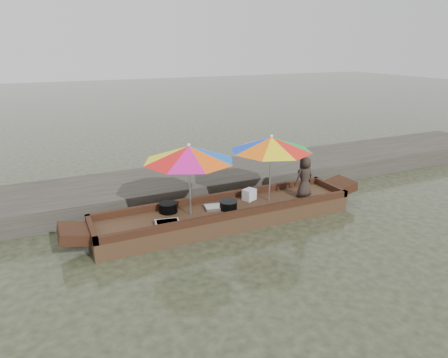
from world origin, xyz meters
name	(u,v)px	position (x,y,z in m)	size (l,w,h in m)	color
water	(226,223)	(0.00, 0.00, 0.00)	(80.00, 80.00, 0.00)	black
dock	(191,183)	(0.00, 2.20, 0.25)	(22.00, 2.20, 0.50)	#2D2B26
boat_hull	(226,215)	(0.00, 0.00, 0.17)	(5.81, 1.20, 0.35)	#3C2619
cooking_pot	(168,208)	(-1.22, 0.34, 0.45)	(0.39, 0.39, 0.21)	black
tray_crayfish	(167,224)	(-1.44, -0.32, 0.39)	(0.47, 0.33, 0.09)	silver
tray_scallop	(216,207)	(-0.21, 0.08, 0.38)	(0.47, 0.33, 0.06)	silver
charcoal_grill	(228,205)	(0.02, -0.07, 0.44)	(0.38, 0.38, 0.18)	black
supply_bag	(249,195)	(0.71, 0.23, 0.48)	(0.28, 0.22, 0.26)	silver
vendor	(305,177)	(1.97, -0.14, 0.84)	(0.48, 0.32, 0.99)	black
umbrella_bow	(190,180)	(-0.83, 0.00, 1.12)	(1.89, 1.89, 1.55)	pink
umbrella_stern	(270,168)	(1.11, 0.00, 1.12)	(1.84, 1.84, 1.55)	#4A14A5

